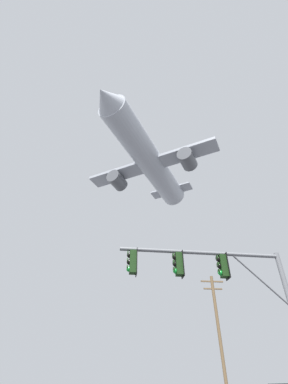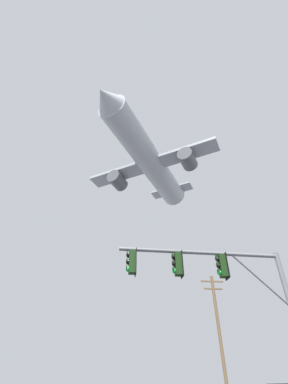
# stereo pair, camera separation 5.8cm
# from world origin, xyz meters

# --- Properties ---
(signal_pole_near) EXTENTS (6.74, 0.58, 6.19)m
(signal_pole_near) POSITION_xyz_m (3.13, 6.86, 4.82)
(signal_pole_near) COLOR slate
(signal_pole_near) RESTS_ON ground
(utility_pole) EXTENTS (2.20, 0.28, 10.37)m
(utility_pole) POSITION_xyz_m (8.16, 22.62, 5.49)
(utility_pole) COLOR brown
(utility_pole) RESTS_ON ground
(airplane) EXTENTS (20.91, 27.08, 8.03)m
(airplane) POSITION_xyz_m (3.03, 30.72, 32.36)
(airplane) COLOR #B7BCC6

